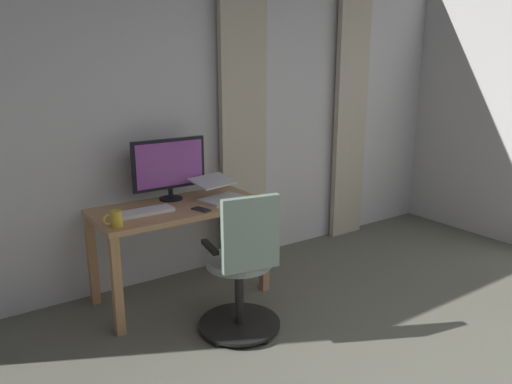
% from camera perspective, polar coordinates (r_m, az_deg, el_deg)
% --- Properties ---
extents(back_room_partition, '(5.80, 0.10, 2.72)m').
position_cam_1_polar(back_room_partition, '(4.17, -7.41, 8.96)').
color(back_room_partition, silver).
rests_on(back_room_partition, ground).
extents(curtain_left_panel, '(0.39, 0.06, 2.38)m').
position_cam_1_polar(curtain_left_panel, '(5.12, 10.81, 8.03)').
color(curtain_left_panel, '#C1B79E').
rests_on(curtain_left_panel, ground).
extents(curtain_right_panel, '(0.45, 0.06, 2.38)m').
position_cam_1_polar(curtain_right_panel, '(4.31, -1.48, 7.00)').
color(curtain_right_panel, '#C1B79E').
rests_on(curtain_right_panel, ground).
extents(desk, '(1.27, 0.62, 0.74)m').
position_cam_1_polar(desk, '(3.75, -8.84, -3.16)').
color(desk, tan).
rests_on(desk, ground).
extents(office_chair, '(0.56, 0.56, 0.99)m').
position_cam_1_polar(office_chair, '(3.27, -1.55, -9.12)').
color(office_chair, black).
rests_on(office_chair, ground).
extents(computer_monitor, '(0.59, 0.18, 0.47)m').
position_cam_1_polar(computer_monitor, '(3.83, -9.99, 3.00)').
color(computer_monitor, black).
rests_on(computer_monitor, desk).
extents(computer_keyboard, '(0.42, 0.15, 0.02)m').
position_cam_1_polar(computer_keyboard, '(3.57, -12.85, -2.26)').
color(computer_keyboard, white).
rests_on(computer_keyboard, desk).
extents(laptop, '(0.40, 0.41, 0.16)m').
position_cam_1_polar(laptop, '(3.84, -4.24, -0.02)').
color(laptop, silver).
rests_on(laptop, desk).
extents(cell_phone_face_up, '(0.11, 0.16, 0.01)m').
position_cam_1_polar(cell_phone_face_up, '(3.58, -6.33, -2.02)').
color(cell_phone_face_up, '#232328').
rests_on(cell_phone_face_up, desk).
extents(mug_coffee, '(0.13, 0.08, 0.11)m').
position_cam_1_polar(mug_coffee, '(3.32, -15.91, -3.00)').
color(mug_coffee, gold).
rests_on(mug_coffee, desk).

